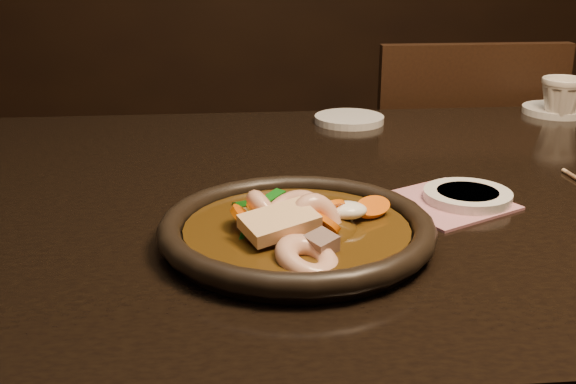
{
  "coord_description": "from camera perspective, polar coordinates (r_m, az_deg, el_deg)",
  "views": [
    {
      "loc": [
        -0.36,
        -0.9,
        1.07
      ],
      "look_at": [
        -0.29,
        -0.14,
        0.8
      ],
      "focal_mm": 45.0,
      "sensor_mm": 36.0,
      "label": 1
    }
  ],
  "objects": [
    {
      "name": "napkin",
      "position": [
        0.93,
        12.32,
        -0.84
      ],
      "size": [
        0.19,
        0.19,
        0.0
      ],
      "primitive_type": "cube",
      "rotation": [
        0.0,
        0.0,
        0.49
      ],
      "color": "#B6707B",
      "rests_on": "table"
    },
    {
      "name": "plate",
      "position": [
        0.79,
        0.7,
        -3.08
      ],
      "size": [
        0.31,
        0.31,
        0.03
      ],
      "color": "black",
      "rests_on": "table"
    },
    {
      "name": "table",
      "position": [
        1.05,
        15.49,
        -3.39
      ],
      "size": [
        1.6,
        0.9,
        0.75
      ],
      "color": "black",
      "rests_on": "floor"
    },
    {
      "name": "saucer_left",
      "position": [
        1.31,
        4.86,
        5.75
      ],
      "size": [
        0.13,
        0.13,
        0.01
      ],
      "primitive_type": "cylinder",
      "color": "white",
      "rests_on": "table"
    },
    {
      "name": "stirfry",
      "position": [
        0.78,
        0.87,
        -2.77
      ],
      "size": [
        0.2,
        0.22,
        0.06
      ],
      "color": "#3A250A",
      "rests_on": "plate"
    },
    {
      "name": "tea_cup",
      "position": [
        1.43,
        20.87,
        7.06
      ],
      "size": [
        0.1,
        0.1,
        0.08
      ],
      "primitive_type": "imported",
      "rotation": [
        0.0,
        0.0,
        -0.4
      ],
      "color": "#EEE3CE",
      "rests_on": "table"
    },
    {
      "name": "saucer_right",
      "position": [
        1.47,
        20.4,
        6.08
      ],
      "size": [
        0.12,
        0.12,
        0.01
      ],
      "primitive_type": "cylinder",
      "color": "white",
      "rests_on": "table"
    },
    {
      "name": "chair",
      "position": [
        1.71,
        12.4,
        -1.22
      ],
      "size": [
        0.41,
        0.41,
        0.87
      ],
      "rotation": [
        0.0,
        0.0,
        3.13
      ],
      "color": "black",
      "rests_on": "floor"
    },
    {
      "name": "soy_dish",
      "position": [
        0.94,
        13.99,
        -0.38
      ],
      "size": [
        0.11,
        0.11,
        0.02
      ],
      "primitive_type": "cylinder",
      "color": "white",
      "rests_on": "table"
    }
  ]
}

